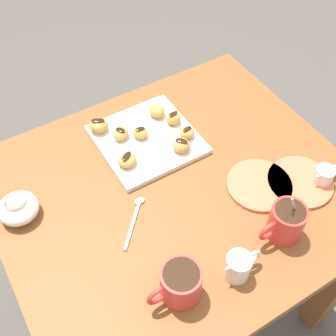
{
  "coord_description": "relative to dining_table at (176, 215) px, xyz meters",
  "views": [
    {
      "loc": [
        0.38,
        0.58,
        1.69
      ],
      "look_at": [
        -0.01,
        -0.06,
        0.77
      ],
      "focal_mm": 45.79,
      "sensor_mm": 36.0,
      "label": 1
    }
  ],
  "objects": [
    {
      "name": "chocolate_drizzle_4",
      "position": [
        -0.12,
        -0.13,
        0.19
      ],
      "size": [
        0.03,
        0.02,
        0.0
      ],
      "primitive_type": "ellipsoid",
      "rotation": [
        0.0,
        0.0,
        0.13
      ],
      "color": "black",
      "rests_on": "beignet_4"
    },
    {
      "name": "chocolate_drizzle_7",
      "position": [
        0.08,
        -0.13,
        0.19
      ],
      "size": [
        0.04,
        0.04,
        0.0
      ],
      "primitive_type": "ellipsoid",
      "rotation": [
        0.0,
        0.0,
        0.58
      ],
      "color": "black",
      "rests_on": "beignet_7"
    },
    {
      "name": "cream_pitcher_white",
      "position": [
        0.01,
        0.29,
        0.18
      ],
      "size": [
        0.1,
        0.06,
        0.07
      ],
      "color": "silver",
      "rests_on": "dining_table"
    },
    {
      "name": "beignet_3",
      "position": [
        -0.08,
        -0.1,
        0.17
      ],
      "size": [
        0.06,
        0.06,
        0.04
      ],
      "primitive_type": "ellipsoid",
      "rotation": [
        0.0,
        0.0,
        1.89
      ],
      "color": "#D19347",
      "rests_on": "pastry_plate_square"
    },
    {
      "name": "chocolate_drizzle_1",
      "position": [
        0.05,
        -0.23,
        0.19
      ],
      "size": [
        0.03,
        0.04,
        0.0
      ],
      "primitive_type": "ellipsoid",
      "rotation": [
        0.0,
        0.0,
        2.11
      ],
      "color": "black",
      "rests_on": "beignet_1"
    },
    {
      "name": "beignet_0",
      "position": [
        -0.11,
        -0.21,
        0.17
      ],
      "size": [
        0.06,
        0.06,
        0.04
      ],
      "primitive_type": "ellipsoid",
      "rotation": [
        0.0,
        0.0,
        3.67
      ],
      "color": "#D19347",
      "rests_on": "pastry_plate_square"
    },
    {
      "name": "ice_cream_bowl",
      "position": [
        0.39,
        -0.14,
        0.17
      ],
      "size": [
        0.11,
        0.11,
        0.08
      ],
      "color": "silver",
      "rests_on": "dining_table"
    },
    {
      "name": "beignet_7",
      "position": [
        0.08,
        -0.13,
        0.17
      ],
      "size": [
        0.07,
        0.07,
        0.03
      ],
      "primitive_type": "ellipsoid",
      "rotation": [
        0.0,
        0.0,
        0.66
      ],
      "color": "#D19347",
      "rests_on": "pastry_plate_square"
    },
    {
      "name": "coffee_mug_red_left",
      "position": [
        -0.15,
        0.26,
        0.19
      ],
      "size": [
        0.13,
        0.09,
        0.15
      ],
      "color": "red",
      "rests_on": "dining_table"
    },
    {
      "name": "beignet_2",
      "position": [
        0.09,
        -0.29,
        0.18
      ],
      "size": [
        0.08,
        0.08,
        0.04
      ],
      "primitive_type": "ellipsoid",
      "rotation": [
        0.0,
        0.0,
        2.44
      ],
      "color": "#D19347",
      "rests_on": "pastry_plate_square"
    },
    {
      "name": "beignet_5",
      "position": [
        -0.0,
        -0.21,
        0.17
      ],
      "size": [
        0.05,
        0.05,
        0.03
      ],
      "primitive_type": "ellipsoid",
      "rotation": [
        0.0,
        0.0,
        3.33
      ],
      "color": "#D19347",
      "rests_on": "pastry_plate_square"
    },
    {
      "name": "ground_plane",
      "position": [
        0.0,
        0.0,
        -0.61
      ],
      "size": [
        8.0,
        8.0,
        0.0
      ],
      "primitive_type": "plane",
      "color": "#514C47"
    },
    {
      "name": "beignet_1",
      "position": [
        0.05,
        -0.23,
        0.17
      ],
      "size": [
        0.07,
        0.07,
        0.03
      ],
      "primitive_type": "ellipsoid",
      "rotation": [
        0.0,
        0.0,
        2.26
      ],
      "color": "#D19347",
      "rests_on": "pastry_plate_square"
    },
    {
      "name": "chocolate_drizzle_5",
      "position": [
        -0.0,
        -0.21,
        0.19
      ],
      "size": [
        0.03,
        0.02,
        0.0
      ],
      "primitive_type": "ellipsoid",
      "rotation": [
        0.0,
        0.0,
        2.99
      ],
      "color": "black",
      "rests_on": "beignet_5"
    },
    {
      "name": "saucer_coral_right",
      "position": [
        -0.19,
        0.11,
        0.15
      ],
      "size": [
        0.18,
        0.18,
        0.01
      ],
      "primitive_type": "cylinder",
      "color": "#E5704C",
      "rests_on": "dining_table"
    },
    {
      "name": "dining_table",
      "position": [
        0.0,
        0.0,
        0.0
      ],
      "size": [
        0.96,
        0.83,
        0.75
      ],
      "color": "brown",
      "rests_on": "ground_plane"
    },
    {
      "name": "chocolate_sauce_pitcher",
      "position": [
        -0.35,
        0.19,
        0.17
      ],
      "size": [
        0.09,
        0.05,
        0.06
      ],
      "color": "silver",
      "rests_on": "dining_table"
    },
    {
      "name": "beignet_4",
      "position": [
        -0.12,
        -0.13,
        0.17
      ],
      "size": [
        0.06,
        0.06,
        0.03
      ],
      "primitive_type": "ellipsoid",
      "rotation": [
        0.0,
        0.0,
        0.37
      ],
      "color": "#D19347",
      "rests_on": "pastry_plate_square"
    },
    {
      "name": "chocolate_drizzle_0",
      "position": [
        -0.11,
        -0.21,
        0.19
      ],
      "size": [
        0.03,
        0.02,
        0.0
      ],
      "primitive_type": "ellipsoid",
      "rotation": [
        0.0,
        0.0,
        3.31
      ],
      "color": "black",
      "rests_on": "beignet_0"
    },
    {
      "name": "chocolate_drizzle_2",
      "position": [
        0.09,
        -0.29,
        0.2
      ],
      "size": [
        0.04,
        0.03,
        0.0
      ],
      "primitive_type": "ellipsoid",
      "rotation": [
        0.0,
        0.0,
        2.68
      ],
      "color": "black",
      "rests_on": "beignet_2"
    },
    {
      "name": "chocolate_drizzle_3",
      "position": [
        -0.08,
        -0.1,
        0.19
      ],
      "size": [
        0.04,
        0.04,
        0.0
      ],
      "primitive_type": "ellipsoid",
      "rotation": [
        0.0,
        0.0,
        2.32
      ],
      "color": "black",
      "rests_on": "beignet_3"
    },
    {
      "name": "saucer_coral_left",
      "position": [
        -0.3,
        0.16,
        0.15
      ],
      "size": [
        0.18,
        0.18,
        0.01
      ],
      "primitive_type": "cylinder",
      "color": "#E5704C",
      "rests_on": "dining_table"
    },
    {
      "name": "pastry_plate_square",
      "position": [
        -0.01,
        -0.19,
        0.15
      ],
      "size": [
        0.28,
        0.28,
        0.02
      ],
      "primitive_type": "cube",
      "color": "silver",
      "rests_on": "dining_table"
    },
    {
      "name": "beignet_6",
      "position": [
        -0.09,
        -0.26,
        0.17
      ],
      "size": [
        0.05,
        0.06,
        0.04
      ],
      "primitive_type": "ellipsoid",
      "rotation": [
        0.0,
        0.0,
        3.09
      ],
      "color": "#D19347",
      "rests_on": "pastry_plate_square"
    },
    {
      "name": "loose_spoon_near_saucer",
      "position": [
        0.14,
        0.02,
        0.14
      ],
      "size": [
        0.12,
        0.12,
        0.01
      ],
      "color": "silver",
      "rests_on": "dining_table"
    },
    {
      "name": "coffee_mug_red_right",
      "position": [
        0.15,
        0.26,
        0.19
      ],
      "size": [
        0.13,
        0.09,
        0.09
      ],
      "color": "red",
      "rests_on": "dining_table"
    }
  ]
}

